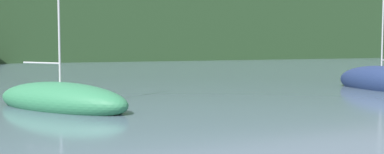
% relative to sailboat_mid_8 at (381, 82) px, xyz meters
% --- Properties ---
extents(wooded_hillside, '(352.00, 76.96, 37.21)m').
position_rel_sailboat_mid_8_xyz_m(wooded_hillside, '(-0.97, 106.23, 7.51)').
color(wooded_hillside, '#264223').
rests_on(wooded_hillside, ground_plane).
extents(sailboat_mid_8, '(3.23, 8.20, 9.14)m').
position_rel_sailboat_mid_8_xyz_m(sailboat_mid_8, '(0.00, 0.00, 0.00)').
color(sailboat_mid_8, navy).
rests_on(sailboat_mid_8, ground_plane).
extents(sailboat_mid_9, '(6.37, 8.20, 11.84)m').
position_rel_sailboat_mid_8_xyz_m(sailboat_mid_9, '(-21.36, -0.29, -0.10)').
color(sailboat_mid_9, '#2D754C').
rests_on(sailboat_mid_9, ground_plane).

